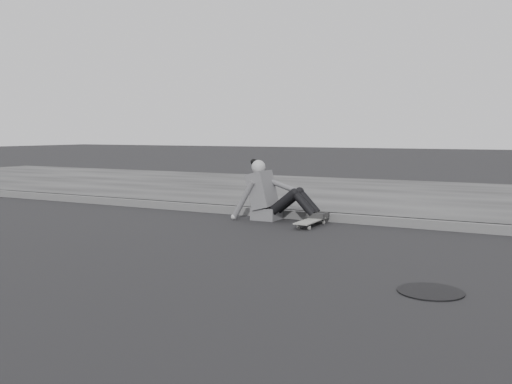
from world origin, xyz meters
TOP-DOWN VIEW (x-y plane):
  - ground at (0.00, 0.00)m, footprint 80.00×80.00m
  - curb at (0.00, 2.58)m, footprint 24.00×0.16m
  - sidewalk at (0.00, 5.60)m, footprint 24.00×6.00m
  - manhole at (3.19, -0.47)m, footprint 0.52×0.52m
  - skateboard at (1.16, 2.05)m, footprint 0.20×0.78m
  - seated_woman at (0.43, 2.30)m, footprint 1.38×0.46m

SIDE VIEW (x-z plane):
  - ground at x=0.00m, z-range 0.00..0.00m
  - manhole at x=3.19m, z-range 0.00..0.01m
  - curb at x=0.00m, z-range 0.00..0.12m
  - sidewalk at x=0.00m, z-range 0.00..0.12m
  - skateboard at x=1.16m, z-range 0.03..0.12m
  - seated_woman at x=0.43m, z-range -0.08..0.80m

